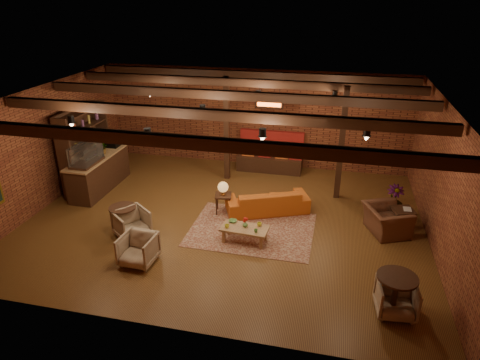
% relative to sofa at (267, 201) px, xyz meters
% --- Properties ---
extents(floor, '(10.00, 10.00, 0.00)m').
position_rel_sofa_xyz_m(floor, '(-1.00, -0.69, -0.32)').
color(floor, '#432510').
rests_on(floor, ground).
extents(ceiling, '(10.00, 8.00, 0.02)m').
position_rel_sofa_xyz_m(ceiling, '(-1.00, -0.69, 2.88)').
color(ceiling, black).
rests_on(ceiling, wall_back).
extents(wall_back, '(10.00, 0.02, 3.20)m').
position_rel_sofa_xyz_m(wall_back, '(-1.00, 3.31, 1.28)').
color(wall_back, brown).
rests_on(wall_back, ground).
extents(wall_front, '(10.00, 0.02, 3.20)m').
position_rel_sofa_xyz_m(wall_front, '(-1.00, -4.69, 1.28)').
color(wall_front, brown).
rests_on(wall_front, ground).
extents(wall_left, '(0.02, 8.00, 3.20)m').
position_rel_sofa_xyz_m(wall_left, '(-6.00, -0.69, 1.28)').
color(wall_left, brown).
rests_on(wall_left, ground).
extents(wall_right, '(0.02, 8.00, 3.20)m').
position_rel_sofa_xyz_m(wall_right, '(4.00, -0.69, 1.28)').
color(wall_right, brown).
rests_on(wall_right, ground).
extents(ceiling_beams, '(9.80, 6.40, 0.22)m').
position_rel_sofa_xyz_m(ceiling_beams, '(-1.00, -0.69, 2.76)').
color(ceiling_beams, black).
rests_on(ceiling_beams, ceiling).
extents(ceiling_pipe, '(9.60, 0.12, 0.12)m').
position_rel_sofa_xyz_m(ceiling_pipe, '(-1.00, 0.91, 2.53)').
color(ceiling_pipe, black).
rests_on(ceiling_pipe, ceiling).
extents(post_left, '(0.16, 0.16, 3.20)m').
position_rel_sofa_xyz_m(post_left, '(-1.60, 1.91, 1.28)').
color(post_left, black).
rests_on(post_left, ground).
extents(post_right, '(0.16, 0.16, 3.20)m').
position_rel_sofa_xyz_m(post_right, '(1.80, 1.31, 1.28)').
color(post_right, black).
rests_on(post_right, ground).
extents(service_counter, '(0.80, 2.50, 1.60)m').
position_rel_sofa_xyz_m(service_counter, '(-5.10, 0.31, 0.48)').
color(service_counter, black).
rests_on(service_counter, ground).
extents(plant_counter, '(0.35, 0.39, 0.30)m').
position_rel_sofa_xyz_m(plant_counter, '(-5.00, 0.51, 0.90)').
color(plant_counter, '#337F33').
rests_on(plant_counter, service_counter).
extents(shelving_hutch, '(0.52, 2.00, 2.40)m').
position_rel_sofa_xyz_m(shelving_hutch, '(-5.50, 0.41, 0.88)').
color(shelving_hutch, black).
rests_on(shelving_hutch, ground).
extents(banquette, '(2.10, 0.70, 1.00)m').
position_rel_sofa_xyz_m(banquette, '(-0.40, 2.86, 0.18)').
color(banquette, maroon).
rests_on(banquette, ground).
extents(service_sign, '(0.86, 0.06, 0.30)m').
position_rel_sofa_xyz_m(service_sign, '(-0.40, 2.41, 2.03)').
color(service_sign, '#FF5F19').
rests_on(service_sign, ceiling).
extents(ceiling_spotlights, '(6.40, 4.40, 0.28)m').
position_rel_sofa_xyz_m(ceiling_spotlights, '(-1.00, -0.69, 2.54)').
color(ceiling_spotlights, black).
rests_on(ceiling_spotlights, ceiling).
extents(rug, '(3.04, 2.34, 0.01)m').
position_rel_sofa_xyz_m(rug, '(-0.21, -1.04, -0.31)').
color(rug, maroon).
rests_on(rug, floor).
extents(sofa, '(2.33, 1.63, 0.63)m').
position_rel_sofa_xyz_m(sofa, '(0.00, 0.00, 0.00)').
color(sofa, '#B35118').
rests_on(sofa, floor).
extents(coffee_table, '(1.14, 0.63, 0.63)m').
position_rel_sofa_xyz_m(coffee_table, '(-0.28, -1.60, 0.02)').
color(coffee_table, olive).
rests_on(coffee_table, floor).
extents(side_table_lamp, '(0.50, 0.50, 0.89)m').
position_rel_sofa_xyz_m(side_table_lamp, '(-1.13, -0.32, 0.36)').
color(side_table_lamp, black).
rests_on(side_table_lamp, floor).
extents(round_table_left, '(0.65, 0.65, 0.68)m').
position_rel_sofa_xyz_m(round_table_left, '(-3.26, -1.81, 0.14)').
color(round_table_left, black).
rests_on(round_table_left, floor).
extents(armchair_a, '(1.00, 1.00, 0.76)m').
position_rel_sofa_xyz_m(armchair_a, '(-2.98, -1.97, 0.06)').
color(armchair_a, beige).
rests_on(armchair_a, floor).
extents(armchair_b, '(0.76, 0.72, 0.74)m').
position_rel_sofa_xyz_m(armchair_b, '(-2.34, -2.96, 0.05)').
color(armchair_b, beige).
rests_on(armchair_b, floor).
extents(armchair_right, '(1.04, 1.23, 0.92)m').
position_rel_sofa_xyz_m(armchair_right, '(3.01, -0.43, 0.14)').
color(armchair_right, brown).
rests_on(armchair_right, floor).
extents(side_table_book, '(0.62, 0.62, 0.58)m').
position_rel_sofa_xyz_m(side_table_book, '(3.40, -0.18, 0.20)').
color(side_table_book, black).
rests_on(side_table_book, floor).
extents(round_table_right, '(0.72, 0.72, 0.85)m').
position_rel_sofa_xyz_m(round_table_right, '(2.90, -3.44, 0.25)').
color(round_table_right, black).
rests_on(round_table_right, floor).
extents(armchair_far, '(0.75, 0.71, 0.71)m').
position_rel_sofa_xyz_m(armchair_far, '(2.95, -3.39, 0.04)').
color(armchair_far, beige).
rests_on(armchair_far, floor).
extents(plant_tall, '(1.61, 1.61, 2.45)m').
position_rel_sofa_xyz_m(plant_tall, '(3.28, 0.60, 0.91)').
color(plant_tall, '#4C7F4C').
rests_on(plant_tall, floor).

